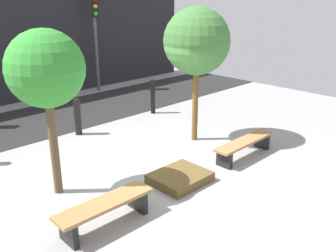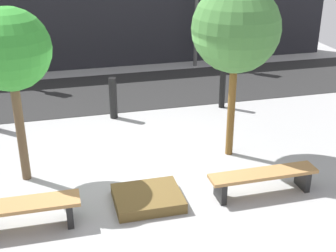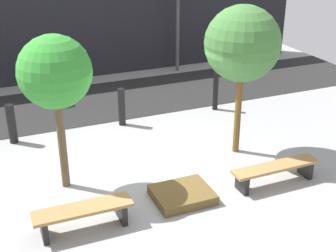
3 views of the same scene
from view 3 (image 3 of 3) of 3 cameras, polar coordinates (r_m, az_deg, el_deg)
ground_plane at (r=9.94m, az=-0.10°, el=-6.59°), size 18.00×18.00×0.00m
road_strip at (r=14.21m, az=-7.85°, el=3.05°), size 18.00×3.23×0.01m
building_facade at (r=16.22m, az=-10.81°, el=12.06°), size 16.20×0.50×3.55m
bench_left at (r=8.48m, az=-10.30°, el=-10.44°), size 1.75×0.46×0.45m
bench_right at (r=9.92m, az=12.95°, el=-5.26°), size 1.93×0.40×0.43m
planter_bed at (r=9.28m, az=1.77°, el=-8.37°), size 1.13×0.95×0.19m
tree_behind_left_bench at (r=8.99m, az=-13.63°, el=6.26°), size 1.40×1.40×3.15m
tree_behind_right_bench at (r=10.31m, az=9.06°, el=9.80°), size 1.66×1.66×3.42m
bollard_far_left at (r=11.93m, az=-18.53°, el=0.25°), size 0.21×0.21×0.99m
bollard_left at (r=12.35m, az=-5.67°, el=2.34°), size 0.19×0.19×1.01m
bollard_center at (r=13.35m, az=5.82°, el=4.24°), size 0.15×0.15×1.10m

